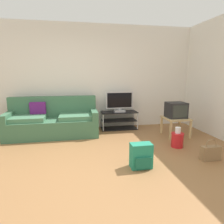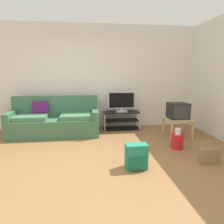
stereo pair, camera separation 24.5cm
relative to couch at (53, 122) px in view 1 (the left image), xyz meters
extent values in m
cube|color=olive|center=(0.70, -1.88, -0.34)|extent=(9.00, 9.80, 0.02)
cube|color=silver|center=(0.70, 0.57, 1.02)|extent=(9.00, 0.10, 2.70)
cube|color=#3D6B4C|center=(0.01, -0.06, -0.13)|extent=(2.06, 0.82, 0.41)
cube|color=#3D6B4C|center=(0.01, 0.25, 0.32)|extent=(2.06, 0.20, 0.50)
cube|color=#3D6B4C|center=(-0.95, -0.06, 0.17)|extent=(0.14, 0.82, 0.19)
cube|color=#3D6B4C|center=(0.97, -0.06, 0.17)|extent=(0.14, 0.82, 0.19)
cube|color=#477857|center=(-0.56, -0.12, 0.12)|extent=(0.82, 0.57, 0.10)
cube|color=#477857|center=(0.57, -0.12, 0.12)|extent=(0.82, 0.57, 0.10)
cube|color=#661E70|center=(-0.34, 0.13, 0.27)|extent=(0.36, 0.15, 0.37)
cube|color=black|center=(1.66, 0.26, 0.12)|extent=(0.94, 0.42, 0.02)
cube|color=black|center=(1.66, 0.26, -0.10)|extent=(0.91, 0.41, 0.02)
cube|color=black|center=(1.66, 0.26, -0.32)|extent=(0.94, 0.42, 0.02)
cylinder|color=#B7B7BC|center=(1.21, 0.07, -0.10)|extent=(0.03, 0.03, 0.46)
cylinder|color=#B7B7BC|center=(2.12, 0.07, -0.10)|extent=(0.03, 0.03, 0.46)
cylinder|color=#B7B7BC|center=(1.21, 0.46, -0.10)|extent=(0.03, 0.03, 0.46)
cylinder|color=#B7B7BC|center=(2.12, 0.46, -0.10)|extent=(0.03, 0.03, 0.46)
cube|color=#B2B2B7|center=(1.66, 0.24, 0.16)|extent=(0.28, 0.22, 0.05)
cube|color=#B2B2B7|center=(1.66, 0.24, 0.20)|extent=(0.05, 0.04, 0.04)
cube|color=#B2B2B7|center=(1.66, 0.24, 0.44)|extent=(0.71, 0.04, 0.44)
cube|color=black|center=(1.66, 0.22, 0.44)|extent=(0.65, 0.01, 0.38)
cube|color=tan|center=(2.84, -0.58, 0.09)|extent=(0.54, 0.54, 0.03)
cube|color=tan|center=(2.60, -0.82, -0.13)|extent=(0.04, 0.04, 0.41)
cube|color=tan|center=(3.08, -0.82, -0.13)|extent=(0.04, 0.04, 0.41)
cube|color=tan|center=(2.60, -0.34, -0.13)|extent=(0.04, 0.04, 0.41)
cube|color=tan|center=(3.08, -0.34, -0.13)|extent=(0.04, 0.04, 0.41)
cube|color=#232326|center=(2.84, -0.56, 0.28)|extent=(0.43, 0.36, 0.36)
cube|color=#333833|center=(2.84, -0.74, 0.28)|extent=(0.35, 0.01, 0.28)
cube|color=#238466|center=(1.52, -1.96, -0.14)|extent=(0.33, 0.19, 0.39)
cube|color=#1A634C|center=(1.52, -2.07, -0.21)|extent=(0.25, 0.04, 0.17)
cylinder|color=#1A634C|center=(1.43, -1.84, -0.12)|extent=(0.04, 0.04, 0.31)
cylinder|color=#1A634C|center=(1.61, -1.84, -0.12)|extent=(0.04, 0.04, 0.31)
cube|color=olive|center=(2.77, -1.92, -0.21)|extent=(0.33, 0.12, 0.24)
torus|color=olive|center=(2.77, -1.92, -0.06)|extent=(0.20, 0.02, 0.20)
cylinder|color=red|center=(2.52, -1.26, -0.19)|extent=(0.23, 0.23, 0.29)
cylinder|color=red|center=(2.52, -1.26, -0.06)|extent=(0.25, 0.25, 0.02)
cylinder|color=white|center=(2.52, -1.26, 0.00)|extent=(0.11, 0.11, 0.14)
ellipsoid|color=#993333|center=(1.67, -1.23, -0.29)|extent=(0.14, 0.28, 0.09)
ellipsoid|color=#993333|center=(1.88, -1.23, -0.29)|extent=(0.15, 0.28, 0.09)
camera|label=1|loc=(0.56, -4.66, 1.11)|focal=31.19mm
camera|label=2|loc=(0.80, -4.70, 1.11)|focal=31.19mm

